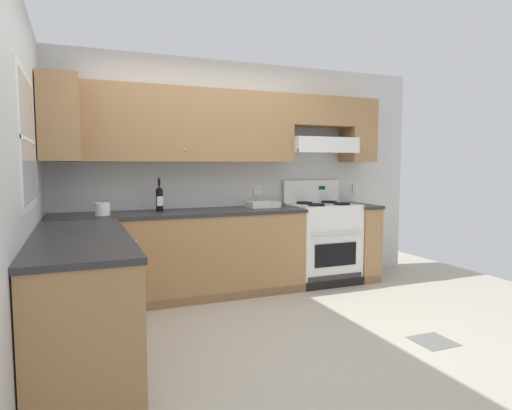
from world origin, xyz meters
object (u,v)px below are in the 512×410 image
Objects in this scene: stove at (322,242)px; paper_towel_roll at (102,209)px; wine_bottle at (159,198)px; bowl at (263,206)px.

stove is 2.51m from paper_towel_roll.
wine_bottle reaches higher than paper_towel_roll.
paper_towel_roll is at bearing -178.02° from stove.
bowl is at bearing 174.11° from stove.
stove is 1.98m from wine_bottle.
wine_bottle is at bearing -179.80° from bowl.
bowl is 2.41× the size of paper_towel_roll.
wine_bottle reaches higher than bowl.
paper_towel_roll is (-2.45, -0.08, 0.49)m from stove.
wine_bottle is at bearing 15.50° from paper_towel_roll.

